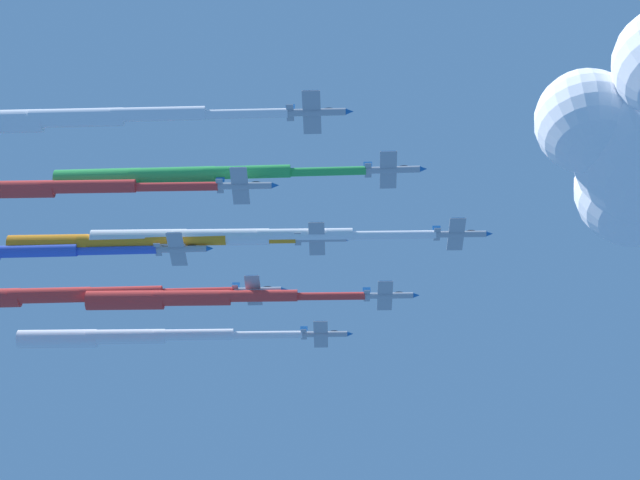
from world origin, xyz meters
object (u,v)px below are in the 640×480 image
(jet_lead, at_px, (219,238))
(jet_port_inner, at_px, (191,298))
(jet_starboard_inner, at_px, (172,176))
(jet_port_outer, at_px, (76,118))
(jet_port_mid, at_px, (117,243))
(jet_starboard_outer, at_px, (49,296))
(jet_trail_port, at_px, (6,190))
(jet_starboard_mid, at_px, (124,337))

(jet_lead, height_order, jet_port_inner, jet_lead)
(jet_lead, bearing_deg, jet_port_inner, -171.84)
(jet_starboard_inner, distance_m, jet_port_outer, 19.60)
(jet_port_inner, distance_m, jet_port_outer, 45.72)
(jet_starboard_inner, distance_m, jet_port_mid, 18.15)
(jet_port_inner, relative_size, jet_port_outer, 0.99)
(jet_starboard_outer, bearing_deg, jet_port_outer, 2.31)
(jet_lead, bearing_deg, jet_port_mid, -105.62)
(jet_lead, height_order, jet_starboard_inner, jet_starboard_inner)
(jet_port_inner, bearing_deg, jet_trail_port, -56.62)
(jet_port_mid, xyz_separation_m, jet_starboard_outer, (-18.67, -10.59, 0.78))
(jet_trail_port, bearing_deg, jet_starboard_mid, 150.48)
(jet_lead, relative_size, jet_starboard_inner, 1.14)
(jet_port_inner, bearing_deg, jet_starboard_inner, -15.05)
(jet_port_outer, height_order, jet_starboard_outer, jet_starboard_outer)
(jet_port_inner, xyz_separation_m, jet_starboard_mid, (-18.12, -10.46, 2.45))
(jet_lead, relative_size, jet_trail_port, 1.07)
(jet_port_outer, distance_m, jet_trail_port, 20.16)
(jet_lead, height_order, jet_starboard_mid, jet_starboard_mid)
(jet_starboard_mid, height_order, jet_port_outer, jet_starboard_mid)
(jet_starboard_inner, distance_m, jet_trail_port, 26.45)
(jet_starboard_mid, relative_size, jet_port_outer, 1.06)
(jet_starboard_inner, relative_size, jet_port_outer, 0.99)
(jet_lead, bearing_deg, jet_starboard_mid, -159.49)
(jet_port_mid, relative_size, jet_trail_port, 0.92)
(jet_starboard_outer, distance_m, jet_trail_port, 30.32)
(jet_starboard_outer, relative_size, jet_trail_port, 0.99)
(jet_port_inner, xyz_separation_m, jet_port_outer, (39.37, -23.25, 0.09))
(jet_starboard_inner, height_order, jet_trail_port, jet_starboard_inner)
(jet_port_inner, distance_m, jet_starboard_mid, 21.07)
(jet_starboard_inner, xyz_separation_m, jet_port_mid, (-16.66, -7.04, -1.54))
(jet_port_outer, bearing_deg, jet_lead, 132.50)
(jet_port_inner, bearing_deg, jet_starboard_mid, -149.99)
(jet_lead, distance_m, jet_port_mid, 17.49)
(jet_starboard_inner, bearing_deg, jet_port_outer, -53.98)
(jet_lead, bearing_deg, jet_starboard_inner, -39.33)
(jet_trail_port, bearing_deg, jet_port_outer, 29.12)
(jet_port_inner, height_order, jet_starboard_mid, jet_starboard_mid)
(jet_lead, xyz_separation_m, jet_trail_port, (5.80, -35.34, -2.05))
(jet_lead, xyz_separation_m, jet_starboard_outer, (-23.38, -27.42, 0.22))
(jet_starboard_inner, xyz_separation_m, jet_trail_port, (-6.15, -25.54, -3.03))
(jet_port_mid, distance_m, jet_starboard_outer, 21.48)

